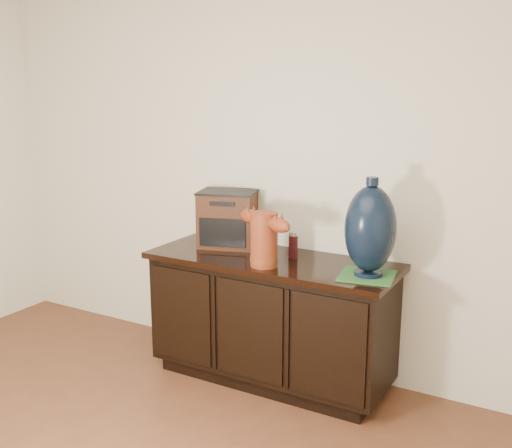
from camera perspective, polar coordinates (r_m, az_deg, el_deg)
The scene contains 6 objects.
sideboard at distance 3.56m, azimuth 1.45°, elevation -8.96°, with size 1.46×0.56×0.75m.
terracotta_vessel at distance 3.25m, azimuth 0.77°, elevation -1.15°, with size 0.41×0.24×0.30m.
tv_radio at distance 3.68m, azimuth -2.68°, elevation 0.52°, with size 0.41×0.37×0.34m.
green_mat at distance 3.17m, azimuth 10.55°, elevation -4.86°, with size 0.27×0.27×0.01m, color #2F672E.
lamp_base at distance 3.10m, azimuth 10.83°, elevation -0.51°, with size 0.30×0.30×0.51m.
spray_can at distance 3.44m, azimuth 3.57°, elevation -2.02°, with size 0.05×0.05×0.15m.
Camera 1 is at (1.55, -0.70, 1.72)m, focal length 42.00 mm.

